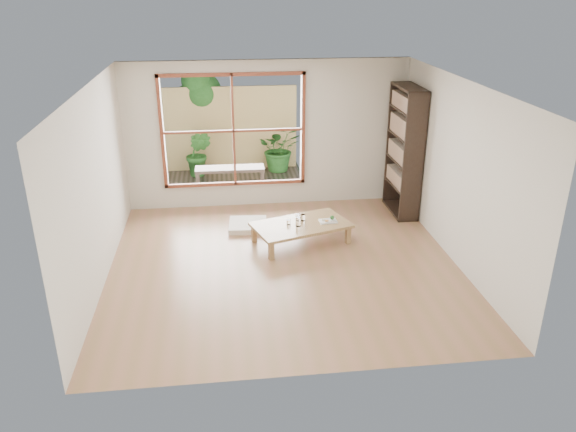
# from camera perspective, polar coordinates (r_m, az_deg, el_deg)

# --- Properties ---
(ground) EXTENTS (5.00, 5.00, 0.00)m
(ground) POSITION_cam_1_polar(r_m,az_deg,el_deg) (8.22, -0.43, -4.93)
(ground) COLOR #A47152
(ground) RESTS_ON ground
(low_table) EXTENTS (1.64, 1.24, 0.32)m
(low_table) POSITION_cam_1_polar(r_m,az_deg,el_deg) (8.77, 1.33, -1.03)
(low_table) COLOR tan
(low_table) RESTS_ON ground
(floor_cushion) EXTENTS (0.67, 0.67, 0.09)m
(floor_cushion) POSITION_cam_1_polar(r_m,az_deg,el_deg) (9.41, -4.11, -0.92)
(floor_cushion) COLOR beige
(floor_cushion) RESTS_ON ground
(bookshelf) EXTENTS (0.36, 1.00, 2.22)m
(bookshelf) POSITION_cam_1_polar(r_m,az_deg,el_deg) (9.91, 11.75, 6.44)
(bookshelf) COLOR black
(bookshelf) RESTS_ON ground
(glass_tall) EXTENTS (0.08, 0.08, 0.15)m
(glass_tall) POSITION_cam_1_polar(r_m,az_deg,el_deg) (8.65, 1.04, -0.59)
(glass_tall) COLOR silver
(glass_tall) RESTS_ON low_table
(glass_mid) EXTENTS (0.07, 0.07, 0.10)m
(glass_mid) POSITION_cam_1_polar(r_m,az_deg,el_deg) (8.86, 1.54, -0.16)
(glass_mid) COLOR silver
(glass_mid) RESTS_ON low_table
(glass_short) EXTENTS (0.08, 0.08, 0.10)m
(glass_short) POSITION_cam_1_polar(r_m,az_deg,el_deg) (8.87, 1.05, -0.13)
(glass_short) COLOR silver
(glass_short) RESTS_ON low_table
(glass_small) EXTENTS (0.06, 0.06, 0.08)m
(glass_small) POSITION_cam_1_polar(r_m,az_deg,el_deg) (8.72, 0.06, -0.62)
(glass_small) COLOR silver
(glass_small) RESTS_ON low_table
(food_tray) EXTENTS (0.28, 0.21, 0.09)m
(food_tray) POSITION_cam_1_polar(r_m,az_deg,el_deg) (8.86, 4.18, -0.43)
(food_tray) COLOR white
(food_tray) RESTS_ON low_table
(deck) EXTENTS (2.80, 2.00, 0.05)m
(deck) POSITION_cam_1_polar(r_m,az_deg,el_deg) (11.45, -5.49, 3.20)
(deck) COLOR #383029
(deck) RESTS_ON ground
(garden_bench) EXTENTS (1.35, 0.41, 0.43)m
(garden_bench) POSITION_cam_1_polar(r_m,az_deg,el_deg) (11.08, -5.93, 4.64)
(garden_bench) COLOR black
(garden_bench) RESTS_ON deck
(bamboo_fence) EXTENTS (2.80, 0.06, 1.80)m
(bamboo_fence) POSITION_cam_1_polar(r_m,az_deg,el_deg) (12.15, -5.81, 8.78)
(bamboo_fence) COLOR tan
(bamboo_fence) RESTS_ON ground
(shrub_right) EXTENTS (0.92, 0.81, 0.98)m
(shrub_right) POSITION_cam_1_polar(r_m,az_deg,el_deg) (12.05, -0.86, 6.89)
(shrub_right) COLOR #265F23
(shrub_right) RESTS_ON deck
(shrub_left) EXTENTS (0.64, 0.58, 0.97)m
(shrub_left) POSITION_cam_1_polar(r_m,az_deg,el_deg) (11.84, -9.06, 6.29)
(shrub_left) COLOR #265F23
(shrub_left) RESTS_ON deck
(garden_tree) EXTENTS (1.04, 0.85, 2.22)m
(garden_tree) POSITION_cam_1_polar(r_m,az_deg,el_deg) (12.29, -9.22, 12.25)
(garden_tree) COLOR #4C3D2D
(garden_tree) RESTS_ON ground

